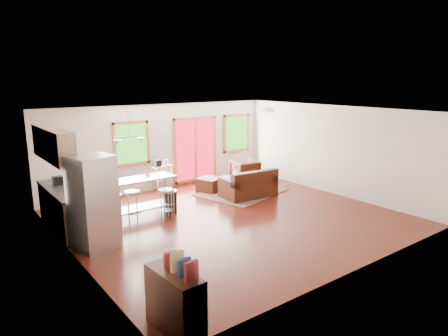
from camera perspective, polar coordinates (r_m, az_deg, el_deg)
floor at (r=9.87m, az=1.05°, el=-7.18°), size 7.50×7.00×0.02m
ceiling at (r=9.31m, az=1.12°, el=8.17°), size 7.50×7.00×0.02m
back_wall at (r=12.41m, az=-8.91°, el=3.03°), size 7.50×0.02×2.60m
left_wall at (r=7.85m, az=-21.20°, el=-3.23°), size 0.02×7.00×2.60m
right_wall at (r=12.14m, az=15.27°, el=2.52°), size 0.02×7.00×2.60m
front_wall at (r=7.15m, az=18.64°, el=-4.53°), size 7.50×0.02×2.60m
window_left at (r=11.91m, az=-13.08°, el=3.43°), size 1.10×0.05×1.30m
french_doors at (r=13.00m, az=-4.10°, el=2.68°), size 1.60×0.05×2.10m
window_right at (r=13.92m, az=1.80°, el=5.02°), size 1.10×0.05×1.30m
rug at (r=12.01m, az=2.58°, el=-3.46°), size 2.82×2.42×0.02m
loveseat at (r=11.49m, az=3.60°, el=-2.60°), size 1.59×0.98×0.81m
coffee_table at (r=12.11m, az=2.62°, el=-1.50°), size 1.26×0.95×0.45m
armchair at (r=13.16m, az=3.00°, el=-0.30°), size 0.90×0.86×0.80m
ottoman at (r=12.08m, az=-2.05°, el=-2.38°), size 0.81×0.81×0.42m
vase at (r=12.33m, az=1.73°, el=-0.55°), size 0.27×0.27×0.35m
book at (r=12.46m, az=3.31°, el=-0.32°), size 0.22×0.10×0.30m
cabinets at (r=9.60m, az=-22.25°, el=-2.83°), size 0.64×2.24×2.30m
refrigerator at (r=8.33m, az=-18.15°, el=-4.68°), size 0.90×0.89×1.89m
island at (r=9.92m, az=-11.53°, el=-3.13°), size 1.58×0.66×0.99m
cup at (r=10.04m, az=-10.86°, el=-1.02°), size 0.13×0.12×0.11m
bar_stool_a at (r=9.40m, az=-15.44°, el=-4.83°), size 0.48×0.48×0.79m
bar_stool_b at (r=9.64m, az=-12.96°, el=-4.36°), size 0.48×0.48×0.77m
bar_stool_c at (r=9.71m, az=-8.27°, el=-4.12°), size 0.39×0.39×0.75m
trash_can at (r=10.26m, az=-7.60°, el=-4.72°), size 0.40×0.40×0.58m
kitchen_cart at (r=12.27m, az=-8.99°, el=-0.15°), size 0.69×0.51×0.96m
bookshelf at (r=5.63m, az=-7.00°, el=-18.25°), size 0.43×0.98×1.13m
ceiling_flush at (r=10.81m, az=5.92°, el=8.29°), size 0.35×0.35×0.12m
pendant_light at (r=9.72m, az=-13.36°, el=3.79°), size 0.80×0.18×0.79m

